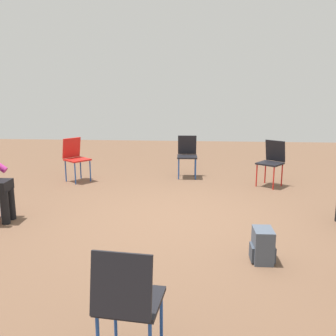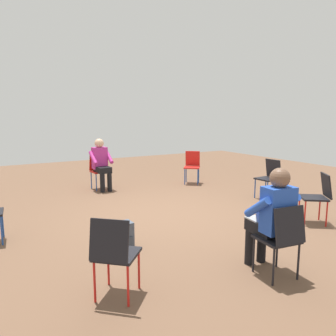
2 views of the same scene
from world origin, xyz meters
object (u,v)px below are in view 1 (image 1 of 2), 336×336
at_px(chair_west, 187,153).
at_px(chair_east, 127,298).
at_px(chair_southwest, 75,156).
at_px(backpack_near_laptop_user, 263,247).
at_px(chair_northwest, 272,160).

bearing_deg(chair_west, chair_east, 85.46).
distance_m(chair_west, chair_southwest, 2.24).
relative_size(chair_west, backpack_near_laptop_user, 2.36).
bearing_deg(chair_east, chair_southwest, 117.82).
distance_m(chair_east, backpack_near_laptop_user, 2.02).
height_order(chair_northwest, backpack_near_laptop_user, chair_northwest).
bearing_deg(chair_northwest, backpack_near_laptop_user, 114.95).
xyz_separation_m(chair_west, backpack_near_laptop_user, (3.82, 0.91, -0.34)).
xyz_separation_m(chair_northwest, backpack_near_laptop_user, (3.23, -0.69, -0.34)).
height_order(chair_west, chair_southwest, same).
distance_m(chair_northwest, backpack_near_laptop_user, 3.32).
bearing_deg(chair_southwest, backpack_near_laptop_user, 82.85).
height_order(chair_southwest, backpack_near_laptop_user, chair_southwest).
xyz_separation_m(chair_west, chair_northwest, (0.59, 1.60, 0.00)).
height_order(chair_east, backpack_near_laptop_user, chair_east).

